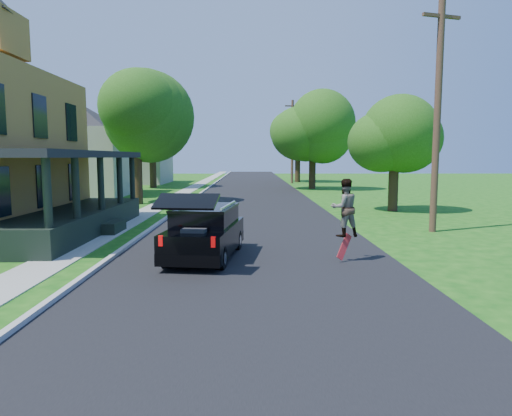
{
  "coord_description": "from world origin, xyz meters",
  "views": [
    {
      "loc": [
        -0.08,
        -11.4,
        2.89
      ],
      "look_at": [
        0.08,
        3.0,
        1.28
      ],
      "focal_mm": 32.0,
      "sensor_mm": 36.0,
      "label": 1
    }
  ],
  "objects_px": {
    "black_suv": "(205,232)",
    "utility_pole_near": "(437,115)",
    "skateboarder": "(344,208)",
    "tree_right_near": "(394,132)"
  },
  "relations": [
    {
      "from": "black_suv",
      "to": "utility_pole_near",
      "type": "height_order",
      "value": "utility_pole_near"
    },
    {
      "from": "skateboarder",
      "to": "tree_right_near",
      "type": "xyz_separation_m",
      "value": [
        5.02,
        11.91,
        2.72
      ]
    },
    {
      "from": "black_suv",
      "to": "tree_right_near",
      "type": "distance_m",
      "value": 14.95
    },
    {
      "from": "skateboarder",
      "to": "tree_right_near",
      "type": "relative_size",
      "value": 0.25
    },
    {
      "from": "black_suv",
      "to": "utility_pole_near",
      "type": "distance_m",
      "value": 10.28
    },
    {
      "from": "tree_right_near",
      "to": "utility_pole_near",
      "type": "distance_m",
      "value": 6.92
    },
    {
      "from": "black_suv",
      "to": "tree_right_near",
      "type": "relative_size",
      "value": 0.69
    },
    {
      "from": "black_suv",
      "to": "utility_pole_near",
      "type": "relative_size",
      "value": 0.51
    },
    {
      "from": "skateboarder",
      "to": "utility_pole_near",
      "type": "relative_size",
      "value": 0.18
    },
    {
      "from": "black_suv",
      "to": "skateboarder",
      "type": "distance_m",
      "value": 3.99
    }
  ]
}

